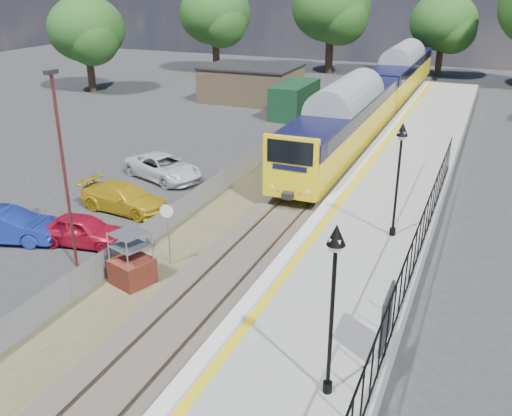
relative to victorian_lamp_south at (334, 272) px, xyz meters
The scene contains 18 objects.
ground 8.05m from the victorian_lamp_south, 143.97° to the left, with size 120.00×120.00×0.00m, color #2D2D30.
track_bed 15.50m from the victorian_lamp_south, 113.60° to the left, with size 5.90×80.00×0.29m.
platform 12.67m from the victorian_lamp_south, 96.18° to the left, with size 5.00×70.00×0.90m, color gray.
platform_edge 12.92m from the victorian_lamp_south, 105.65° to the left, with size 0.90×70.00×0.01m.
victorian_lamp_south is the anchor object (origin of this frame).
victorian_lamp_north 10.00m from the victorian_lamp_south, 91.15° to the left, with size 0.44×0.44×4.60m.
palisade_fence 6.79m from the victorian_lamp_south, 80.47° to the left, with size 0.12×26.00×2.00m.
wire_fence 19.07m from the victorian_lamp_south, 121.23° to the left, with size 0.06×52.00×1.20m.
outbuilding 38.94m from the victorian_lamp_south, 114.99° to the left, with size 10.80×10.10×3.12m.
tree_line 46.24m from the victorian_lamp_south, 95.09° to the left, with size 56.80×43.80×11.88m.
train 33.51m from the victorian_lamp_south, 99.46° to the left, with size 2.82×40.83×3.51m.
brick_plinth 9.96m from the victorian_lamp_south, 155.02° to the left, with size 1.64×1.64×2.10m.
speed_sign 10.16m from the victorian_lamp_south, 144.41° to the left, with size 0.50×0.20×2.59m.
carpark_lamp 12.13m from the victorian_lamp_south, 159.41° to the left, with size 0.25×0.50×7.58m.
car_red 14.19m from the victorian_lamp_south, 154.12° to the left, with size 1.57×3.89×1.33m, color #B8112B.
car_blue 16.68m from the victorian_lamp_south, 162.14° to the left, with size 1.52×4.35×1.43m, color navy.
car_yellow 16.60m from the victorian_lamp_south, 142.88° to the left, with size 1.86×4.58×1.33m, color gold.
car_white 20.19m from the victorian_lamp_south, 133.16° to the left, with size 2.25×4.87×1.35m, color silver.
Camera 1 is at (8.29, -15.27, 10.60)m, focal length 40.00 mm.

